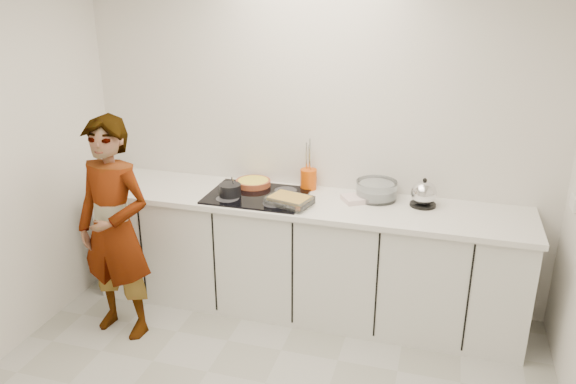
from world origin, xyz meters
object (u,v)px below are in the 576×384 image
(tart_dish, at_px, (253,182))
(mixing_bowl, at_px, (376,191))
(hob, at_px, (257,195))
(cook, at_px, (115,230))
(kettle, at_px, (424,194))
(baking_dish, at_px, (290,200))
(saucepan, at_px, (230,190))
(utensil_crock, at_px, (308,179))

(tart_dish, height_order, mixing_bowl, mixing_bowl)
(hob, xyz_separation_m, cook, (-0.83, -0.61, -0.12))
(mixing_bowl, bearing_deg, tart_dish, -179.25)
(kettle, bearing_deg, baking_dish, -163.77)
(tart_dish, bearing_deg, baking_dish, -38.00)
(tart_dish, xyz_separation_m, kettle, (1.29, -0.03, 0.05))
(baking_dish, distance_m, kettle, 0.95)
(saucepan, height_order, mixing_bowl, saucepan)
(saucepan, bearing_deg, utensil_crock, 34.41)
(saucepan, distance_m, cook, 0.86)
(tart_dish, xyz_separation_m, baking_dish, (0.38, -0.30, 0.01))
(tart_dish, relative_size, cook, 0.18)
(hob, distance_m, cook, 1.04)
(utensil_crock, bearing_deg, hob, -141.30)
(saucepan, height_order, kettle, kettle)
(cook, bearing_deg, hob, 43.30)
(baking_dish, bearing_deg, kettle, 16.23)
(tart_dish, relative_size, utensil_crock, 1.81)
(baking_dish, height_order, cook, cook)
(baking_dish, relative_size, utensil_crock, 2.21)
(tart_dish, relative_size, baking_dish, 0.82)
(tart_dish, xyz_separation_m, cook, (-0.74, -0.79, -0.15))
(mixing_bowl, xyz_separation_m, utensil_crock, (-0.53, 0.07, 0.01))
(baking_dish, relative_size, cook, 0.22)
(mixing_bowl, bearing_deg, kettle, -7.41)
(hob, relative_size, cook, 0.45)
(hob, xyz_separation_m, tart_dish, (-0.09, 0.18, 0.03))
(hob, distance_m, utensil_crock, 0.42)
(saucepan, relative_size, cook, 0.13)
(tart_dish, bearing_deg, cook, -133.05)
(baking_dish, distance_m, cook, 1.23)
(baking_dish, xyz_separation_m, utensil_crock, (0.04, 0.38, 0.03))
(saucepan, height_order, baking_dish, saucepan)
(kettle, height_order, cook, cook)
(cook, bearing_deg, saucepan, 45.90)
(hob, height_order, mixing_bowl, mixing_bowl)
(mixing_bowl, distance_m, kettle, 0.34)
(kettle, relative_size, utensil_crock, 1.34)
(mixing_bowl, xyz_separation_m, cook, (-1.69, -0.80, -0.18))
(utensil_crock, bearing_deg, cook, -142.94)
(hob, relative_size, kettle, 3.44)
(baking_dish, bearing_deg, utensil_crock, 83.88)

